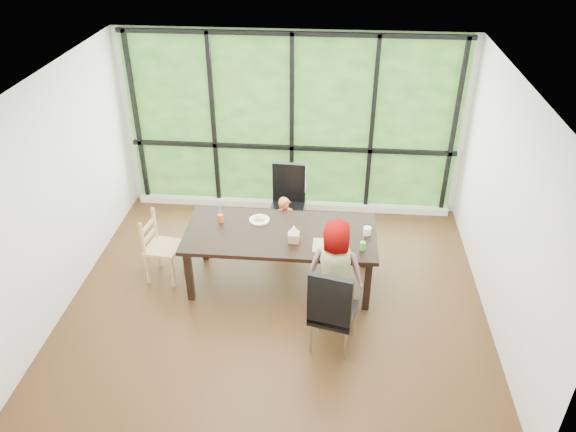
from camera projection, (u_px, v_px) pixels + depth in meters
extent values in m
plane|color=black|center=(277.00, 296.00, 6.86)|extent=(5.00, 5.00, 0.00)
plane|color=silver|center=(292.00, 124.00, 8.06)|extent=(5.00, 0.00, 5.00)
cube|color=#24491C|center=(292.00, 125.00, 8.04)|extent=(4.80, 0.02, 2.65)
cube|color=silver|center=(291.00, 204.00, 8.66)|extent=(4.80, 0.12, 0.10)
cube|color=black|center=(281.00, 257.00, 6.91)|extent=(2.39, 1.23, 0.75)
cube|color=black|center=(287.00, 205.00, 7.69)|extent=(0.49, 0.49, 1.08)
cube|color=black|center=(333.00, 307.00, 5.87)|extent=(0.55, 0.55, 1.08)
cube|color=tan|center=(163.00, 247.00, 6.96)|extent=(0.45, 0.47, 0.90)
imported|color=orange|center=(285.00, 226.00, 7.42)|extent=(0.37, 0.31, 0.86)
imported|color=slate|center=(336.00, 272.00, 6.21)|extent=(0.69, 0.50, 1.30)
cube|color=tan|center=(330.00, 246.00, 6.47)|extent=(0.39, 0.29, 0.01)
cylinder|color=white|center=(259.00, 220.00, 6.94)|extent=(0.26, 0.26, 0.02)
cylinder|color=white|center=(334.00, 245.00, 6.48)|extent=(0.21, 0.21, 0.01)
cylinder|color=#FC580E|center=(221.00, 218.00, 6.89)|extent=(0.06, 0.06, 0.10)
cylinder|color=#52C539|center=(363.00, 246.00, 6.38)|extent=(0.07, 0.07, 0.10)
cylinder|color=white|center=(367.00, 231.00, 6.65)|extent=(0.09, 0.09, 0.10)
cube|color=tan|center=(294.00, 237.00, 6.52)|extent=(0.13, 0.13, 0.11)
cylinder|color=white|center=(220.00, 212.00, 6.84)|extent=(0.01, 0.04, 0.20)
cylinder|color=pink|center=(363.00, 239.00, 6.33)|extent=(0.01, 0.04, 0.20)
cone|color=white|center=(294.00, 229.00, 6.46)|extent=(0.12, 0.12, 0.11)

